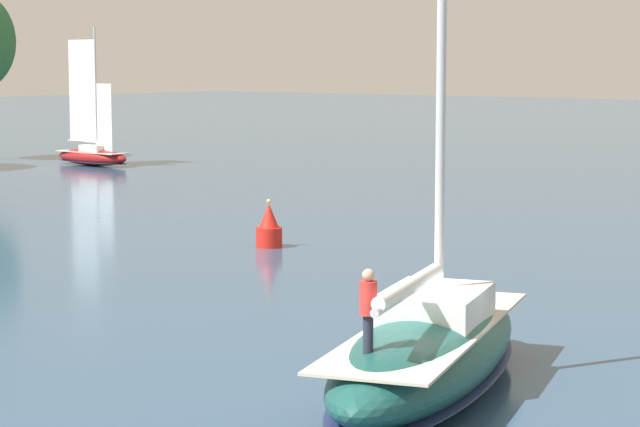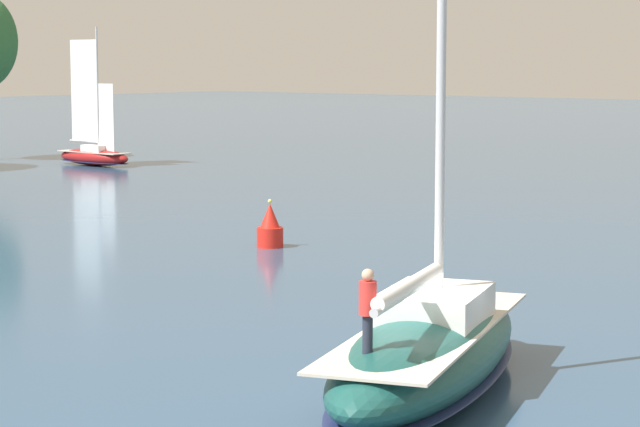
% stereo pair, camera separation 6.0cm
% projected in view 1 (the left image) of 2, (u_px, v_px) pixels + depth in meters
% --- Properties ---
extents(ground_plane, '(400.00, 400.00, 0.00)m').
position_uv_depth(ground_plane, '(428.00, 393.00, 26.70)').
color(ground_plane, '#2D4C6B').
extents(sailboat_main, '(10.91, 6.31, 14.47)m').
position_uv_depth(sailboat_main, '(429.00, 348.00, 26.60)').
color(sailboat_main, '#194C47').
rests_on(sailboat_main, ground).
extents(sailboat_moored_near_marina, '(1.97, 6.87, 9.43)m').
position_uv_depth(sailboat_moored_near_marina, '(92.00, 154.00, 85.49)').
color(sailboat_moored_near_marina, maroon).
rests_on(sailboat_moored_near_marina, ground).
extents(channel_buoy, '(1.01, 1.01, 1.85)m').
position_uv_depth(channel_buoy, '(269.00, 228.00, 47.71)').
color(channel_buoy, red).
rests_on(channel_buoy, ground).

